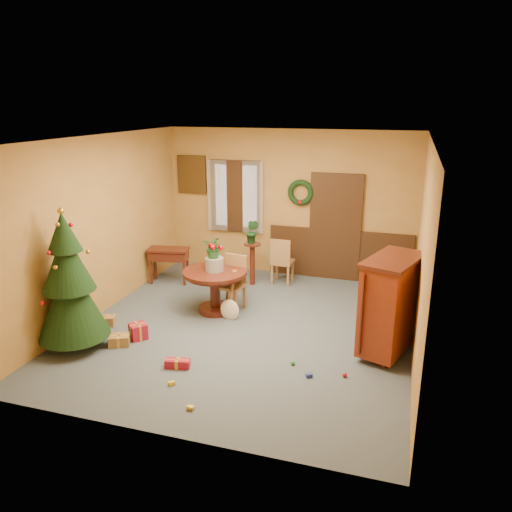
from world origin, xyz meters
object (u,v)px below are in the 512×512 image
at_px(christmas_tree, 69,284).
at_px(dining_table, 215,283).
at_px(chair_near, 233,281).
at_px(writing_desk, 169,257).
at_px(sideboard, 390,303).

bearing_deg(christmas_tree, dining_table, 50.43).
relative_size(dining_table, christmas_tree, 0.52).
xyz_separation_m(dining_table, christmas_tree, (-1.46, -1.77, 0.46)).
distance_m(chair_near, writing_desk, 1.84).
height_order(dining_table, chair_near, chair_near).
relative_size(chair_near, christmas_tree, 0.46).
bearing_deg(dining_table, christmas_tree, -129.57).
distance_m(christmas_tree, sideboard, 4.45).
xyz_separation_m(chair_near, sideboard, (2.59, -0.84, 0.25)).
relative_size(dining_table, sideboard, 0.76).
bearing_deg(christmas_tree, sideboard, 14.83).
bearing_deg(dining_table, chair_near, 41.12).
distance_m(dining_table, sideboard, 2.92).
xyz_separation_m(dining_table, sideboard, (2.84, -0.63, 0.24)).
distance_m(dining_table, chair_near, 0.32).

